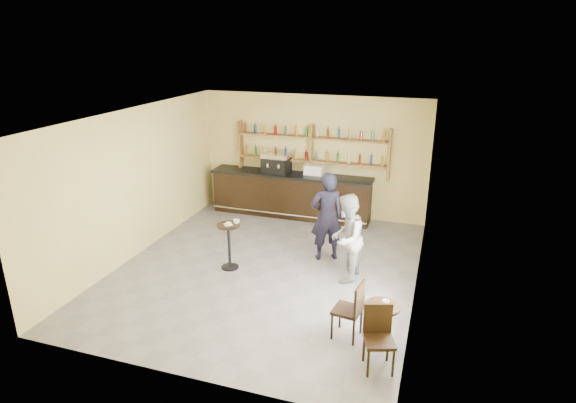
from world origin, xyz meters
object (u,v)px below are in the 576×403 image
(man_main, at_px, (327,217))
(cafe_table, at_px, (381,325))
(bar_counter, at_px, (291,195))
(pastry_case, at_px, (314,170))
(patron_second, at_px, (346,238))
(espresso_machine, at_px, (276,163))
(chair_south, at_px, (379,340))
(pedestal_table, at_px, (229,246))
(chair_west, at_px, (347,309))

(man_main, distance_m, cafe_table, 3.22)
(bar_counter, height_order, man_main, man_main)
(bar_counter, distance_m, man_main, 2.76)
(bar_counter, bearing_deg, pastry_case, 0.00)
(pastry_case, distance_m, patron_second, 3.43)
(espresso_machine, distance_m, cafe_table, 6.20)
(espresso_machine, height_order, chair_south, espresso_machine)
(chair_south, bearing_deg, cafe_table, 75.43)
(espresso_machine, xyz_separation_m, cafe_table, (3.50, -5.01, -1.07))
(pastry_case, bearing_deg, bar_counter, -172.99)
(espresso_machine, xyz_separation_m, man_main, (1.93, -2.27, -0.45))
(pedestal_table, relative_size, man_main, 0.50)
(patron_second, bearing_deg, espresso_machine, -135.50)
(chair_south, bearing_deg, pedestal_table, 126.93)
(cafe_table, height_order, patron_second, patron_second)
(espresso_machine, distance_m, pastry_case, 1.04)
(pastry_case, xyz_separation_m, chair_south, (2.51, -5.61, -0.83))
(cafe_table, xyz_separation_m, chair_west, (-0.55, 0.05, 0.14))
(pedestal_table, xyz_separation_m, cafe_table, (3.36, -1.68, -0.14))
(bar_counter, xyz_separation_m, chair_west, (2.54, -4.96, -0.09))
(chair_south, distance_m, patron_second, 2.77)
(cafe_table, bearing_deg, patron_second, 116.46)
(bar_counter, height_order, cafe_table, bar_counter)
(chair_west, bearing_deg, man_main, -150.88)
(bar_counter, relative_size, cafe_table, 6.15)
(man_main, bearing_deg, pastry_case, -96.37)
(pastry_case, xyz_separation_m, man_main, (0.90, -2.27, -0.34))
(bar_counter, xyz_separation_m, chair_south, (3.14, -5.61, -0.10))
(espresso_machine, relative_size, cafe_table, 1.01)
(pedestal_table, xyz_separation_m, chair_west, (2.81, -1.63, 0.01))
(pastry_case, relative_size, cafe_table, 0.70)
(espresso_machine, height_order, patron_second, patron_second)
(cafe_table, bearing_deg, espresso_machine, 124.90)
(chair_south, bearing_deg, man_main, 96.38)
(pedestal_table, distance_m, chair_west, 3.25)
(cafe_table, bearing_deg, pastry_case, 116.12)
(man_main, xyz_separation_m, chair_south, (1.61, -3.35, -0.49))
(pastry_case, height_order, pedestal_table, pastry_case)
(man_main, relative_size, chair_south, 2.00)
(man_main, xyz_separation_m, cafe_table, (1.56, -2.75, -0.62))
(cafe_table, bearing_deg, man_main, 119.63)
(espresso_machine, relative_size, chair_west, 0.71)
(espresso_machine, bearing_deg, pastry_case, 7.60)
(espresso_machine, bearing_deg, pedestal_table, -80.04)
(chair_west, height_order, chair_south, chair_west)
(cafe_table, bearing_deg, chair_south, -85.24)
(chair_west, bearing_deg, espresso_machine, -140.75)
(espresso_machine, bearing_deg, bar_counter, 7.60)
(pastry_case, height_order, chair_south, pastry_case)
(pastry_case, xyz_separation_m, cafe_table, (2.46, -5.01, -0.96))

